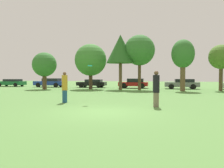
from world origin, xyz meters
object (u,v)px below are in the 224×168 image
person_catcher (156,89)px  frisbee (90,66)px  parked_car_green (11,82)px  parked_car_red (134,83)px  tree_3 (140,50)px  tree_5 (221,57)px  parked_car_grey (182,84)px  tree_2 (120,49)px  tree_0 (44,65)px  person_thrower (65,87)px  parked_car_blue (50,82)px  tree_4 (183,55)px  parked_car_black (92,83)px  tree_1 (91,60)px

person_catcher → frisbee: size_ratio=6.81×
parked_car_green → parked_car_red: parked_car_red is taller
tree_3 → tree_5: (9.07, 0.37, -0.96)m
parked_car_grey → person_catcher: bearing=80.2°
tree_2 → parked_car_red: bearing=76.7°
tree_0 → parked_car_red: 12.00m
person_thrower → parked_car_blue: (-11.13, 18.13, -0.28)m
tree_3 → tree_4: (4.92, -1.03, -0.71)m
parked_car_green → parked_car_black: parked_car_green is taller
person_catcher → parked_car_black: person_catcher is taller
person_catcher → parked_car_green: 30.42m
tree_4 → parked_car_grey: bearing=87.9°
tree_4 → frisbee: bearing=-114.5°
frisbee → tree_1: bearing=109.3°
parked_car_blue → parked_car_grey: 19.03m
tree_3 → parked_car_red: 5.59m
tree_0 → tree_5: bearing=5.6°
person_thrower → tree_1: bearing=109.9°
tree_1 → tree_3: bearing=0.6°
parked_car_blue → parked_car_black: 6.56m
person_catcher → person_thrower: bearing=0.0°
tree_1 → tree_4: bearing=-5.0°
tree_1 → tree_5: 15.24m
tree_0 → parked_car_red: bearing=27.0°
parked_car_blue → tree_2: bearing=157.0°
person_thrower → parked_car_black: person_thrower is taller
tree_0 → parked_car_red: size_ratio=1.14×
tree_4 → tree_3: bearing=168.2°
parked_car_blue → parked_car_black: bearing=-179.9°
frisbee → parked_car_blue: bearing=125.3°
tree_3 → person_thrower: bearing=-101.1°
tree_1 → parked_car_grey: 12.14m
frisbee → parked_car_green: 26.94m
tree_3 → parked_car_red: size_ratio=1.62×
parked_car_red → tree_0: bearing=24.0°
parked_car_red → parked_car_green: bearing=-3.7°
tree_2 → parked_car_blue: bearing=160.1°
tree_4 → parked_car_black: (-12.31, 5.11, -3.36)m
person_thrower → tree_0: (-8.89, 12.74, 2.08)m
tree_3 → tree_1: bearing=-179.4°
tree_3 → tree_4: 5.07m
parked_car_red → parked_car_grey: size_ratio=0.93×
tree_4 → tree_5: 4.39m
person_catcher → tree_4: 14.51m
tree_0 → tree_3: bearing=8.1°
person_catcher → parked_car_blue: size_ratio=0.43×
parked_car_red → frisbee: bearing=87.2°
parked_car_green → parked_car_blue: 6.93m
tree_3 → parked_car_red: (-1.22, 3.69, -4.01)m
tree_2 → parked_car_black: 8.12m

